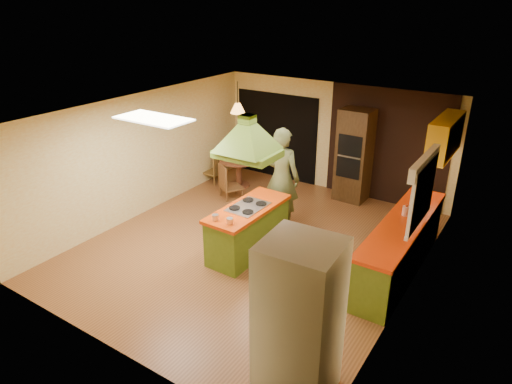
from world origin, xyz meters
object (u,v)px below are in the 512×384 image
Objects in this scene: man at (281,178)px; dining_table at (239,167)px; canister_large at (419,193)px; wall_oven at (354,155)px; kitchen_island at (248,229)px; refrigerator at (299,322)px.

dining_table is at bearing -38.50° from man.
man is at bearing -164.81° from canister_large.
canister_large is (2.44, 0.66, 0.02)m from man.
canister_large is at bearing -34.67° from wall_oven.
kitchen_island is 1.35m from man.
kitchen_island reaches higher than dining_table.
wall_oven reaches higher than dining_table.
wall_oven is at bearing -115.36° from man.
refrigerator is at bearing -44.70° from kitchen_island.
kitchen_island is 0.88× the size of man.
refrigerator is 0.96× the size of wall_oven.
dining_table is 4.40× the size of canister_large.
wall_oven reaches higher than canister_large.
wall_oven is at bearing 143.37° from canister_large.
kitchen_island is at bearing -99.36° from wall_oven.
man is at bearing 93.49° from kitchen_island.
wall_oven is 2.18m from canister_large.
man is 9.60× the size of canister_large.
refrigerator is at bearing -92.26° from canister_large.
canister_large is at bearing 84.58° from refrigerator.
man reaches higher than refrigerator.
canister_large is at bearing 39.47° from kitchen_island.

